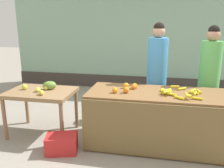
% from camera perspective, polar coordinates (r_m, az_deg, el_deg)
% --- Properties ---
extents(ground_plane, '(24.00, 24.00, 0.00)m').
position_cam_1_polar(ground_plane, '(3.92, 4.03, -13.39)').
color(ground_plane, gray).
extents(market_wall_back, '(7.39, 0.23, 3.32)m').
position_cam_1_polar(market_wall_back, '(6.57, 7.90, 12.81)').
color(market_wall_back, '#8CB299').
rests_on(market_wall_back, ground).
extents(fruit_stall_counter, '(2.14, 0.87, 0.83)m').
position_cam_1_polar(fruit_stall_counter, '(3.70, 11.18, -8.24)').
color(fruit_stall_counter, brown).
rests_on(fruit_stall_counter, ground).
extents(side_table_wooden, '(1.06, 0.75, 0.75)m').
position_cam_1_polar(side_table_wooden, '(4.08, -16.58, -2.82)').
color(side_table_wooden, olive).
rests_on(side_table_wooden, ground).
extents(banana_bunch_pile, '(0.59, 0.57, 0.07)m').
position_cam_1_polar(banana_bunch_pile, '(3.54, 16.00, -1.99)').
color(banana_bunch_pile, yellow).
rests_on(banana_bunch_pile, fruit_stall_counter).
extents(orange_pile, '(0.34, 0.38, 0.09)m').
position_cam_1_polar(orange_pile, '(3.60, 3.56, -0.88)').
color(orange_pile, orange).
rests_on(orange_pile, fruit_stall_counter).
extents(mango_papaya_pile, '(0.58, 0.54, 0.14)m').
position_cam_1_polar(mango_papaya_pile, '(4.07, -15.54, -0.58)').
color(mango_papaya_pile, yellow).
rests_on(mango_papaya_pile, side_table_wooden).
extents(vendor_woman_blue_shirt, '(0.34, 0.34, 1.83)m').
position_cam_1_polar(vendor_woman_blue_shirt, '(4.20, 10.60, 1.84)').
color(vendor_woman_blue_shirt, '#33333D').
rests_on(vendor_woman_blue_shirt, ground).
extents(vendor_woman_green_shirt, '(0.34, 0.34, 1.79)m').
position_cam_1_polar(vendor_woman_green_shirt, '(4.30, 22.08, 0.98)').
color(vendor_woman_green_shirt, '#33333D').
rests_on(vendor_woman_green_shirt, ground).
extents(produce_crate, '(0.51, 0.42, 0.26)m').
position_cam_1_polar(produce_crate, '(3.64, -11.91, -13.73)').
color(produce_crate, red).
rests_on(produce_crate, ground).
extents(produce_sack, '(0.47, 0.46, 0.48)m').
position_cam_1_polar(produce_sack, '(4.52, -3.45, -6.06)').
color(produce_sack, tan).
rests_on(produce_sack, ground).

